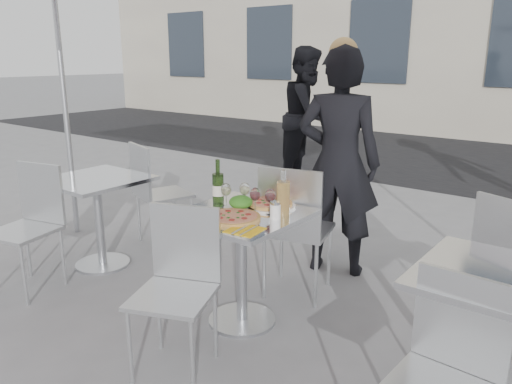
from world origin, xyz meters
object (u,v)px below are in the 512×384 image
Objects in this scene: chair_far at (294,222)px; woman_diner at (338,163)px; wineglass_white_a at (226,190)px; napkin_right at (245,230)px; side_table_right at (498,318)px; chair_near at (179,275)px; side_chair_lnear at (31,216)px; side_chair_lfar at (153,186)px; pedestrian_a at (307,116)px; wine_bottle at (218,187)px; wineglass_red_b at (270,197)px; salad_plate at (241,203)px; pizza_far at (270,204)px; main_table at (241,245)px; wineglass_red_a at (255,195)px; side_table_left at (98,203)px; sugar_shaker at (275,210)px; carafe at (283,198)px; pizza_near at (233,217)px; wineglass_white_b at (245,190)px; side_chair_rnear at (449,364)px.

woman_diner reaches higher than chair_far.
wineglass_white_a is 0.79× the size of napkin_right.
wineglass_white_a is (-0.22, -1.07, -0.03)m from woman_diner.
side_table_right is 1.59m from chair_near.
side_chair_lnear is (-1.65, -1.01, -0.03)m from chair_far.
wineglass_white_a is (1.34, -0.55, 0.30)m from side_chair_lfar.
pedestrian_a is 3.74m from wine_bottle.
side_chair_lnear reaches higher than wineglass_red_b.
wine_bottle is at bearing 179.22° from salad_plate.
pizza_far is 1.64× the size of napkin_right.
chair_far reaches higher than main_table.
side_table_left is at bearing -177.64° from wineglass_red_a.
sugar_shaker is 0.68× the size of wineglass_red_a.
chair_far is at bearing -165.07° from side_chair_lfar.
side_table_right is at bearing -2.07° from wine_bottle.
chair_near is at bearing -74.98° from wineglass_white_a.
carafe is 1.84× the size of wineglass_red_a.
pedestrian_a reaches higher than salad_plate.
main_table is at bearing -106.82° from pizza_far.
main_table is at bearing 126.28° from napkin_right.
wineglass_red_b is at bearing 176.11° from side_table_right.
chair_near is 1.87m from side_chair_lfar.
pizza_near reaches higher than napkin_right.
wineglass_red_a is at bearing 169.07° from sugar_shaker.
side_chair_lfar is at bearing 147.81° from napkin_right.
woman_diner reaches higher than main_table.
chair_far is 1.09× the size of chair_near.
pizza_near is (1.53, -0.70, 0.20)m from side_chair_lfar.
chair_near is at bearing -14.63° from side_chair_lnear.
wine_bottle is 0.50m from carafe.
wine_bottle is (-0.31, -0.15, 0.10)m from pizza_far.
wineglass_white_b is 0.14m from wineglass_red_a.
side_chair_lnear is at bearing -175.59° from side_chair_rnear.
side_chair_rnear is (1.42, -0.44, -0.03)m from main_table.
wine_bottle is at bearing -179.76° from wineglass_red_a.
wineglass_white_a is (0.09, -0.03, -0.00)m from wine_bottle.
side_table_right is 0.84× the size of chair_near.
wineglass_white_b is at bearing -179.44° from side_chair_lfar.
chair_near is (-1.50, -0.54, -0.01)m from side_table_right.
chair_near is 0.66m from salad_plate.
sugar_shaker reaches higher than pizza_far.
side_table_right is 1.61m from wineglass_white_b.
pizza_far is (1.64, 0.73, 0.22)m from side_chair_lnear.
wineglass_white_b is at bearing 19.42° from wine_bottle.
wineglass_white_b reaches higher than salad_plate.
chair_far is at bearing 87.81° from pizza_far.
side_chair_lnear is at bearing -97.86° from side_table_left.
pizza_near is 2.07× the size of wineglass_red_b.
side_table_left is 1.75m from napkin_right.
side_chair_lnear is 3.14× the size of wine_bottle.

